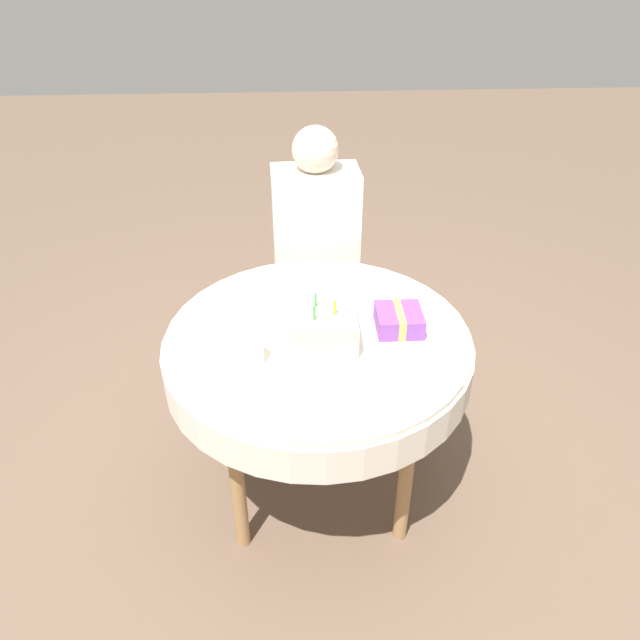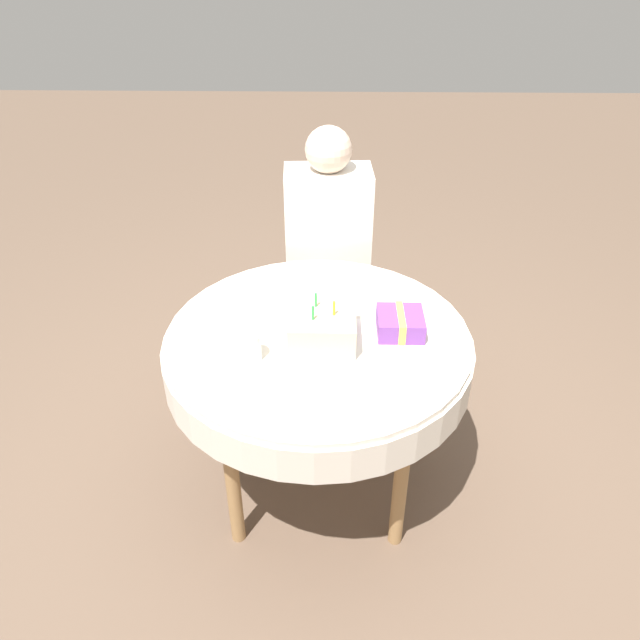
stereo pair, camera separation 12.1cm
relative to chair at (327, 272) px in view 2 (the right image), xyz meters
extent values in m
plane|color=brown|center=(-0.02, -0.80, -0.50)|extent=(12.00, 12.00, 0.00)
cylinder|color=silver|center=(-0.02, -0.80, 0.21)|extent=(1.04, 1.04, 0.02)
cylinder|color=silver|center=(-0.02, -0.80, 0.13)|extent=(1.06, 1.06, 0.13)
cylinder|color=#A37A4C|center=(-0.31, -1.09, -0.15)|extent=(0.05, 0.05, 0.70)
cylinder|color=#A37A4C|center=(0.26, -1.09, -0.15)|extent=(0.05, 0.05, 0.70)
cylinder|color=#A37A4C|center=(-0.31, -0.51, -0.15)|extent=(0.05, 0.05, 0.70)
cylinder|color=#A37A4C|center=(0.26, -0.51, -0.15)|extent=(0.05, 0.05, 0.70)
cube|color=brown|center=(0.00, -0.07, -0.05)|extent=(0.40, 0.40, 0.04)
cube|color=brown|center=(-0.01, 0.11, 0.19)|extent=(0.34, 0.05, 0.46)
cylinder|color=brown|center=(-0.15, -0.24, -0.29)|extent=(0.04, 0.04, 0.43)
cylinder|color=brown|center=(0.18, -0.22, -0.29)|extent=(0.04, 0.04, 0.43)
cylinder|color=brown|center=(-0.17, 0.09, -0.29)|extent=(0.04, 0.04, 0.43)
cylinder|color=brown|center=(0.16, 0.10, -0.29)|extent=(0.04, 0.04, 0.43)
cylinder|color=beige|center=(-0.08, -0.23, -0.27)|extent=(0.09, 0.09, 0.46)
cylinder|color=beige|center=(0.10, -0.22, -0.27)|extent=(0.09, 0.09, 0.46)
cube|color=silver|center=(0.00, -0.07, 0.24)|extent=(0.38, 0.24, 0.56)
sphere|color=beige|center=(0.00, -0.07, 0.60)|extent=(0.19, 0.19, 0.19)
cube|color=white|center=(-0.01, -0.84, 0.22)|extent=(0.27, 0.27, 0.00)
cube|color=beige|center=(-0.01, -0.84, 0.27)|extent=(0.22, 0.22, 0.11)
cylinder|color=gold|center=(0.03, -0.85, 0.35)|extent=(0.01, 0.01, 0.05)
cylinder|color=green|center=(-0.03, -0.80, 0.35)|extent=(0.01, 0.01, 0.05)
cylinder|color=green|center=(-0.04, -0.88, 0.35)|extent=(0.01, 0.01, 0.05)
cylinder|color=silver|center=(-0.24, -0.94, 0.27)|extent=(0.08, 0.08, 0.09)
cube|color=#753D99|center=(0.25, -0.78, 0.25)|extent=(0.16, 0.16, 0.07)
cube|color=#EAE54C|center=(0.25, -0.78, 0.25)|extent=(0.02, 0.16, 0.08)
camera|label=1|loc=(-0.11, -2.52, 1.45)|focal=35.00mm
camera|label=2|loc=(0.02, -2.52, 1.45)|focal=35.00mm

